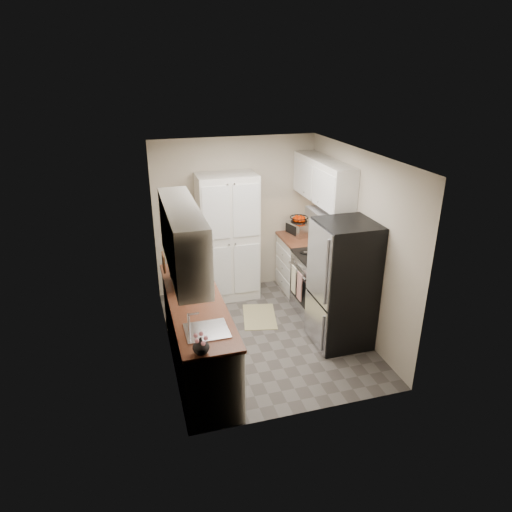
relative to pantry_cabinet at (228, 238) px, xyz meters
The scene contains 16 objects.
ground 1.66m from the pantry_cabinet, 81.35° to the right, with size 3.20×3.20×0.00m, color #56514C.
room_shell 1.48m from the pantry_cabinet, 82.18° to the right, with size 2.64×3.24×2.52m.
pantry_cabinet is the anchor object (origin of this frame).
base_cabinet_left 2.00m from the pantry_cabinet, 114.36° to the right, with size 0.60×2.30×0.88m, color silver.
countertop_left 1.92m from the pantry_cabinet, 114.36° to the right, with size 0.63×2.33×0.04m, color brown.
base_cabinet_right 1.32m from the pantry_cabinet, ahead, with size 0.60×0.80×0.88m, color silver.
countertop_right 1.20m from the pantry_cabinet, ahead, with size 0.63×0.83×0.04m, color brown.
electric_range 1.58m from the pantry_cabinet, 38.22° to the right, with size 0.71×0.78×1.13m.
refrigerator 2.07m from the pantry_cabinet, 56.54° to the right, with size 0.70×0.72×1.70m, color #B7B7BC.
microwave 1.50m from the pantry_cabinet, 122.26° to the right, with size 0.54×0.37×0.30m, color #ADADB1.
wine_bottle 1.23m from the pantry_cabinet, 137.04° to the right, with size 0.08×0.08×0.34m, color black.
flower_vase 2.98m from the pantry_cabinet, 107.80° to the right, with size 0.16×0.16×0.17m, color silver.
cutting_board 0.93m from the pantry_cabinet, 133.08° to the right, with size 0.02×0.22×0.27m, color #377E38.
toaster_oven 1.20m from the pantry_cabinet, ahead, with size 0.30×0.38×0.22m, color silver.
fruit_basket 1.21m from the pantry_cabinet, ahead, with size 0.29×0.29×0.12m, color #ED3100, non-canonical shape.
kitchen_mat 1.32m from the pantry_cabinet, 71.80° to the right, with size 0.47×0.75×0.01m, color tan.
Camera 1 is at (-1.62, -5.21, 3.49)m, focal length 32.00 mm.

